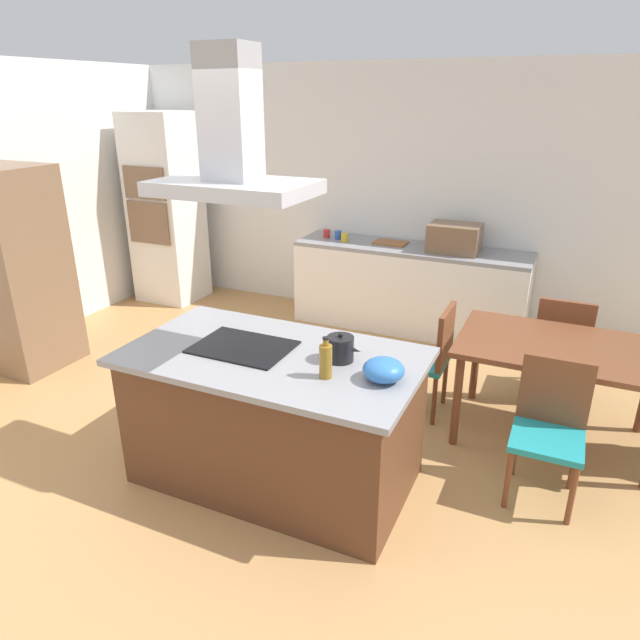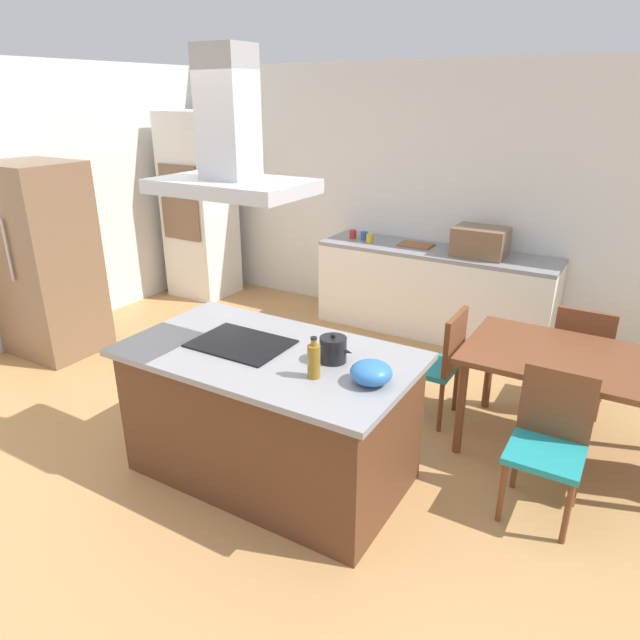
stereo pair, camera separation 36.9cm
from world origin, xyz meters
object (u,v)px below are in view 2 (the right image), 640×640
at_px(olive_oil_bottle, 314,360).
at_px(chair_facing_back_wall, 582,353).
at_px(chair_at_left_end, 440,359).
at_px(range_hood, 230,148).
at_px(coffee_mug_yellow, 370,238).
at_px(cutting_board, 416,245).
at_px(chair_facing_island, 550,435).
at_px(countertop_microwave, 480,242).
at_px(coffee_mug_red, 353,234).
at_px(tea_kettle, 333,349).
at_px(dining_table, 572,367).
at_px(refrigerator, 46,261).
at_px(cooktop, 241,343).
at_px(wall_oven_stack, 199,206).
at_px(coffee_mug_blue, 364,236).
at_px(mixing_bowl, 371,373).

relative_size(olive_oil_bottle, chair_facing_back_wall, 0.28).
bearing_deg(chair_at_left_end, range_hood, -126.23).
relative_size(chair_facing_back_wall, chair_at_left_end, 1.00).
xyz_separation_m(coffee_mug_yellow, cutting_board, (0.48, 0.12, -0.04)).
xyz_separation_m(olive_oil_bottle, chair_facing_island, (1.19, 0.72, -0.50)).
distance_m(cutting_board, chair_at_left_end, 1.95).
distance_m(countertop_microwave, coffee_mug_red, 1.41).
distance_m(coffee_mug_red, coffee_mug_yellow, 0.26).
relative_size(tea_kettle, dining_table, 0.15).
relative_size(countertop_microwave, coffee_mug_red, 5.56).
bearing_deg(refrigerator, coffee_mug_yellow, 44.16).
bearing_deg(coffee_mug_yellow, cutting_board, 13.74).
relative_size(coffee_mug_red, chair_at_left_end, 0.10).
bearing_deg(coffee_mug_red, cutting_board, 2.74).
bearing_deg(cutting_board, chair_at_left_end, -62.21).
relative_size(cooktop, chair_facing_island, 0.67).
distance_m(wall_oven_stack, chair_at_left_end, 3.91).
height_order(cooktop, countertop_microwave, countertop_microwave).
relative_size(tea_kettle, coffee_mug_blue, 2.37).
bearing_deg(coffee_mug_red, wall_oven_stack, -172.84).
height_order(cutting_board, chair_at_left_end, cutting_board).
bearing_deg(olive_oil_bottle, wall_oven_stack, 139.95).
xyz_separation_m(olive_oil_bottle, cutting_board, (-0.61, 3.08, -0.09)).
xyz_separation_m(refrigerator, chair_at_left_end, (3.68, 0.67, -0.40)).
bearing_deg(countertop_microwave, cooktop, -103.62).
relative_size(coffee_mug_yellow, wall_oven_stack, 0.04).
height_order(cutting_board, chair_facing_island, cutting_board).
relative_size(mixing_bowl, cutting_board, 0.69).
xyz_separation_m(olive_oil_bottle, chair_facing_back_wall, (1.19, 2.05, -0.50)).
xyz_separation_m(coffee_mug_blue, coffee_mug_yellow, (0.10, -0.07, 0.00)).
height_order(mixing_bowl, chair_facing_back_wall, mixing_bowl).
bearing_deg(chair_facing_back_wall, chair_at_left_end, -143.99).
distance_m(cooktop, range_hood, 1.20).
bearing_deg(coffee_mug_red, cooktop, -76.28).
bearing_deg(wall_oven_stack, coffee_mug_yellow, 4.28).
height_order(coffee_mug_blue, range_hood, range_hood).
bearing_deg(coffee_mug_yellow, wall_oven_stack, -175.72).
xyz_separation_m(refrigerator, chair_facing_island, (4.59, 0.00, -0.40)).
height_order(mixing_bowl, cutting_board, mixing_bowl).
height_order(coffee_mug_yellow, chair_at_left_end, coffee_mug_yellow).
xyz_separation_m(mixing_bowl, coffee_mug_red, (-1.65, 2.94, -0.02)).
xyz_separation_m(countertop_microwave, cutting_board, (-0.68, 0.05, -0.13)).
bearing_deg(olive_oil_bottle, cutting_board, 101.29).
distance_m(tea_kettle, chair_at_left_end, 1.28).
height_order(coffee_mug_yellow, chair_facing_back_wall, coffee_mug_yellow).
bearing_deg(refrigerator, range_hood, -11.63).
distance_m(countertop_microwave, dining_table, 2.02).
bearing_deg(mixing_bowl, dining_table, 55.51).
relative_size(coffee_mug_blue, chair_facing_back_wall, 0.10).
bearing_deg(chair_facing_back_wall, countertop_microwave, 139.15).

